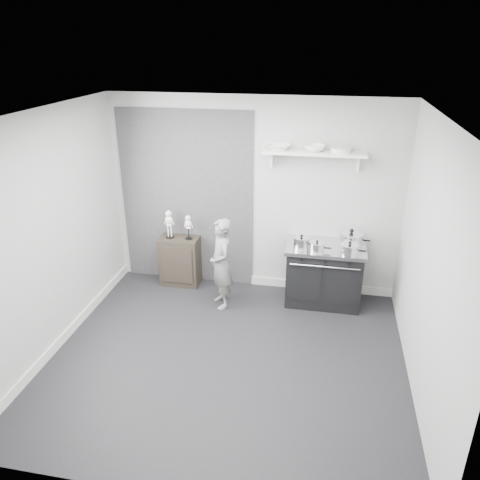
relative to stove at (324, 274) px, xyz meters
The scene contains 15 objects.
ground 1.85m from the stove, 124.99° to the right, with size 4.00×4.00×0.00m, color black.
room_shell 2.12m from the stove, 130.22° to the right, with size 4.02×3.62×2.71m.
wall_shelf 1.62m from the stove, 139.23° to the left, with size 1.30×0.26×0.24m.
stove is the anchor object (origin of this frame).
side_cabinet 2.07m from the stove, behind, with size 0.56×0.33×0.73m, color black.
child 1.40m from the stove, 165.17° to the right, with size 0.45×0.30×1.25m, color slate.
pot_front_left 0.60m from the stove, 158.87° to the right, with size 0.30×0.21×0.19m.
pot_back_right 0.60m from the stove, 18.25° to the left, with size 0.41×0.33×0.23m.
pot_front_right 0.60m from the stove, 35.23° to the right, with size 0.32×0.24×0.18m.
pot_front_center 0.52m from the stove, 123.69° to the right, with size 0.28×0.19×0.15m.
skeleton_full 2.27m from the stove, behind, with size 0.13×0.08×0.47m, color white, non-canonical shape.
skeleton_torso 1.99m from the stove, behind, with size 0.11×0.07×0.41m, color white, non-canonical shape.
bowl_large 1.80m from the stove, 164.19° to the left, with size 0.29×0.29×0.07m, color white.
bowl_small 1.69m from the stove, 140.64° to the left, with size 0.26×0.26×0.08m, color white.
plate_stack 1.66m from the stove, 65.65° to the left, with size 0.25×0.25×0.06m, color silver.
Camera 1 is at (0.97, -4.24, 3.37)m, focal length 35.00 mm.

